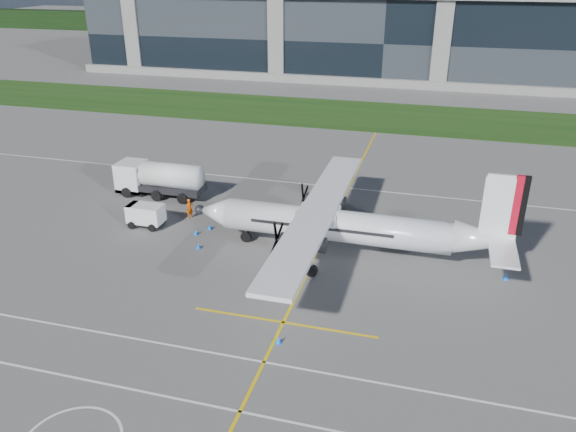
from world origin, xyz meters
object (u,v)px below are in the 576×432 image
at_px(fuel_tanker_truck, 154,179).
at_px(safety_cone_nose_stbd, 210,227).
at_px(baggage_tug, 146,216).
at_px(safety_cone_tail, 506,276).
at_px(turboprop_aircraft, 348,209).
at_px(safety_cone_stbdwing, 339,192).
at_px(safety_cone_portwing, 279,340).
at_px(safety_cone_nose_port, 199,245).
at_px(safety_cone_fwd, 196,232).
at_px(ground_crew_person, 190,207).

bearing_deg(fuel_tanker_truck, safety_cone_nose_stbd, -35.62).
height_order(baggage_tug, safety_cone_tail, baggage_tug).
bearing_deg(turboprop_aircraft, safety_cone_tail, -3.45).
distance_m(safety_cone_stbdwing, safety_cone_nose_stbd, 14.11).
bearing_deg(safety_cone_nose_stbd, safety_cone_portwing, -53.34).
height_order(turboprop_aircraft, safety_cone_stbdwing, turboprop_aircraft).
xyz_separation_m(turboprop_aircraft, safety_cone_nose_stbd, (-11.95, 1.38, -3.58)).
relative_size(fuel_tanker_truck, safety_cone_nose_port, 17.99).
bearing_deg(safety_cone_portwing, safety_cone_nose_stbd, 126.66).
bearing_deg(safety_cone_fwd, safety_cone_nose_stbd, 60.33).
distance_m(safety_cone_nose_stbd, safety_cone_nose_port, 3.53).
relative_size(fuel_tanker_truck, safety_cone_portwing, 17.99).
height_order(safety_cone_portwing, safety_cone_tail, same).
relative_size(baggage_tug, safety_cone_stbdwing, 6.39).
distance_m(fuel_tanker_truck, baggage_tug, 7.14).
bearing_deg(safety_cone_nose_stbd, ground_crew_person, 146.38).
xyz_separation_m(fuel_tanker_truck, safety_cone_portwing, (18.15, -19.30, -1.44)).
height_order(turboprop_aircraft, safety_cone_nose_port, turboprop_aircraft).
xyz_separation_m(safety_cone_stbdwing, safety_cone_tail, (14.53, -12.86, 0.00)).
distance_m(safety_cone_stbdwing, safety_cone_portwing, 24.28).
distance_m(safety_cone_fwd, safety_cone_nose_port, 2.55).
xyz_separation_m(turboprop_aircraft, safety_cone_nose_port, (-11.45, -2.11, -3.58)).
bearing_deg(turboprop_aircraft, safety_cone_portwing, -98.96).
bearing_deg(safety_cone_nose_port, safety_cone_portwing, -46.34).
height_order(turboprop_aircraft, safety_cone_nose_stbd, turboprop_aircraft).
xyz_separation_m(safety_cone_tail, safety_cone_nose_port, (-23.14, -1.41, 0.00)).
height_order(safety_cone_fwd, safety_cone_portwing, same).
bearing_deg(ground_crew_person, safety_cone_tail, -64.89).
relative_size(ground_crew_person, safety_cone_nose_port, 4.12).
distance_m(ground_crew_person, safety_cone_portwing, 19.78).
height_order(fuel_tanker_truck, safety_cone_stbdwing, fuel_tanker_truck).
bearing_deg(ground_crew_person, safety_cone_portwing, -106.95).
xyz_separation_m(turboprop_aircraft, safety_cone_portwing, (-1.91, -12.11, -3.58)).
xyz_separation_m(fuel_tanker_truck, safety_cone_fwd, (7.39, -7.07, -1.44)).
relative_size(baggage_tug, ground_crew_person, 1.55).
relative_size(ground_crew_person, safety_cone_fwd, 4.12).
bearing_deg(turboprop_aircraft, baggage_tug, 178.08).
height_order(safety_cone_stbdwing, safety_cone_tail, same).
xyz_separation_m(baggage_tug, safety_cone_fwd, (4.78, -0.46, -0.71)).
height_order(safety_cone_nose_stbd, safety_cone_tail, same).
relative_size(safety_cone_fwd, safety_cone_tail, 1.00).
distance_m(ground_crew_person, safety_cone_fwd, 3.59).
relative_size(turboprop_aircraft, safety_cone_tail, 51.04).
height_order(turboprop_aircraft, safety_cone_fwd, turboprop_aircraft).
xyz_separation_m(safety_cone_fwd, safety_cone_tail, (24.36, -0.83, 0.00)).
bearing_deg(fuel_tanker_truck, safety_cone_fwd, -43.71).
xyz_separation_m(fuel_tanker_truck, baggage_tug, (2.61, -6.61, -0.73)).
bearing_deg(baggage_tug, safety_cone_fwd, -5.47).
bearing_deg(safety_cone_nose_port, turboprop_aircraft, 10.46).
height_order(fuel_tanker_truck, safety_cone_tail, fuel_tanker_truck).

